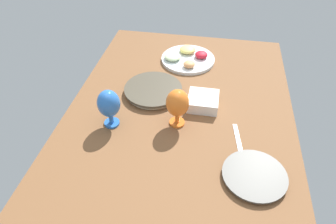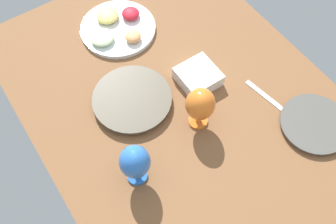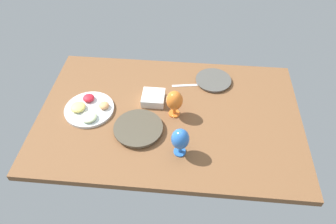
{
  "view_description": "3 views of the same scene",
  "coord_description": "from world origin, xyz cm",
  "px_view_note": "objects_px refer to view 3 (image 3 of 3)",
  "views": [
    {
      "loc": [
        -99.16,
        -12.78,
        92.55
      ],
      "look_at": [
        -1.71,
        4.29,
        4.91
      ],
      "focal_mm": 32.22,
      "sensor_mm": 36.0,
      "label": 1
    },
    {
      "loc": [
        -51.16,
        45.34,
        119.17
      ],
      "look_at": [
        3.76,
        8.22,
        4.91
      ],
      "focal_mm": 41.17,
      "sensor_mm": 36.0,
      "label": 2
    },
    {
      "loc": [
        -11.22,
        130.57,
        140.25
      ],
      "look_at": [
        0.55,
        3.25,
        4.91
      ],
      "focal_mm": 33.45,
      "sensor_mm": 36.0,
      "label": 3
    }
  ],
  "objects_px": {
    "fruit_platter": "(89,109)",
    "hurricane_glass_orange": "(174,101)",
    "dinner_plate_left": "(213,80)",
    "hurricane_glass_blue": "(180,140)",
    "square_bowl_white": "(153,98)",
    "dinner_plate_right": "(138,129)"
  },
  "relations": [
    {
      "from": "fruit_platter",
      "to": "square_bowl_white",
      "type": "relative_size",
      "value": 2.17
    },
    {
      "from": "dinner_plate_right",
      "to": "hurricane_glass_blue",
      "type": "height_order",
      "value": "hurricane_glass_blue"
    },
    {
      "from": "dinner_plate_left",
      "to": "fruit_platter",
      "type": "xyz_separation_m",
      "value": [
        0.77,
        0.35,
        0.01
      ]
    },
    {
      "from": "hurricane_glass_orange",
      "to": "square_bowl_white",
      "type": "relative_size",
      "value": 1.29
    },
    {
      "from": "fruit_platter",
      "to": "square_bowl_white",
      "type": "bearing_deg",
      "value": -162.32
    },
    {
      "from": "fruit_platter",
      "to": "hurricane_glass_orange",
      "type": "relative_size",
      "value": 1.68
    },
    {
      "from": "square_bowl_white",
      "to": "fruit_platter",
      "type": "bearing_deg",
      "value": 17.68
    },
    {
      "from": "dinner_plate_right",
      "to": "dinner_plate_left",
      "type": "bearing_deg",
      "value": -132.65
    },
    {
      "from": "fruit_platter",
      "to": "hurricane_glass_blue",
      "type": "height_order",
      "value": "hurricane_glass_blue"
    },
    {
      "from": "dinner_plate_left",
      "to": "dinner_plate_right",
      "type": "xyz_separation_m",
      "value": [
        0.44,
        0.48,
        0.01
      ]
    },
    {
      "from": "dinner_plate_right",
      "to": "square_bowl_white",
      "type": "bearing_deg",
      "value": -102.73
    },
    {
      "from": "hurricane_glass_orange",
      "to": "square_bowl_white",
      "type": "height_order",
      "value": "hurricane_glass_orange"
    },
    {
      "from": "dinner_plate_left",
      "to": "square_bowl_white",
      "type": "relative_size",
      "value": 1.72
    },
    {
      "from": "dinner_plate_left",
      "to": "hurricane_glass_blue",
      "type": "xyz_separation_m",
      "value": [
        0.19,
        0.61,
        0.1
      ]
    },
    {
      "from": "fruit_platter",
      "to": "hurricane_glass_orange",
      "type": "xyz_separation_m",
      "value": [
        -0.53,
        -0.02,
        0.09
      ]
    },
    {
      "from": "dinner_plate_right",
      "to": "hurricane_glass_orange",
      "type": "bearing_deg",
      "value": -143.05
    },
    {
      "from": "dinner_plate_right",
      "to": "hurricane_glass_blue",
      "type": "distance_m",
      "value": 0.3
    },
    {
      "from": "hurricane_glass_orange",
      "to": "hurricane_glass_blue",
      "type": "xyz_separation_m",
      "value": [
        -0.05,
        0.28,
        -0.0
      ]
    },
    {
      "from": "dinner_plate_right",
      "to": "hurricane_glass_orange",
      "type": "height_order",
      "value": "hurricane_glass_orange"
    },
    {
      "from": "square_bowl_white",
      "to": "dinner_plate_left",
      "type": "bearing_deg",
      "value": -149.57
    },
    {
      "from": "fruit_platter",
      "to": "dinner_plate_left",
      "type": "bearing_deg",
      "value": -155.66
    },
    {
      "from": "hurricane_glass_orange",
      "to": "dinner_plate_right",
      "type": "bearing_deg",
      "value": 36.95
    }
  ]
}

